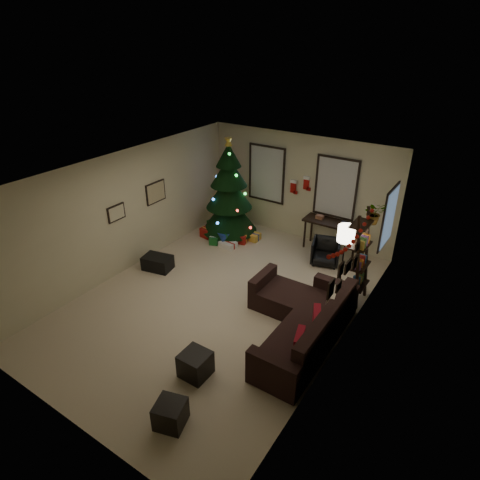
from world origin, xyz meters
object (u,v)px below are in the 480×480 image
at_px(sofa, 302,322).
at_px(bookshelf, 361,260).
at_px(christmas_tree, 229,195).
at_px(desk_chair, 326,252).
at_px(desk, 333,226).

bearing_deg(sofa, bookshelf, 73.76).
relative_size(christmas_tree, sofa, 1.00).
xyz_separation_m(christmas_tree, bookshelf, (3.83, -1.05, -0.17)).
xyz_separation_m(christmas_tree, desk_chair, (2.73, -0.00, -0.81)).
relative_size(sofa, desk_chair, 4.50).
height_order(sofa, desk, sofa).
distance_m(sofa, bookshelf, 1.75).
bearing_deg(sofa, desk_chair, 104.03).
bearing_deg(christmas_tree, sofa, -37.63).
bearing_deg(bookshelf, desk, 125.85).
xyz_separation_m(desk_chair, bookshelf, (1.10, -1.05, 0.65)).
bearing_deg(christmas_tree, desk, 13.97).
distance_m(christmas_tree, bookshelf, 3.98).
distance_m(sofa, desk_chair, 2.68).
bearing_deg(desk_chair, christmas_tree, 163.15).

